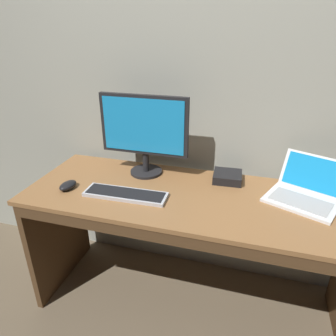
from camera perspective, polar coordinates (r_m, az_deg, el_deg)
ground_plane at (r=2.12m, az=3.57°, el=-23.49°), size 14.00×14.00×0.00m
back_wall at (r=1.79m, az=8.24°, el=26.11°), size 3.66×0.04×3.25m
desk at (r=1.73m, az=3.98°, el=-11.33°), size 1.76×0.64×0.78m
laptop_white at (r=1.71m, az=24.17°, el=-3.98°), size 0.43×0.42×0.20m
external_monitor at (r=1.74m, az=-4.46°, el=6.87°), size 0.51×0.19×0.47m
wired_keyboard at (r=1.62m, az=-7.89°, el=-4.84°), size 0.44×0.14×0.02m
computer_mouse at (r=1.75m, az=-18.08°, el=-3.07°), size 0.08×0.12×0.04m
external_drive_box at (r=1.78m, az=10.96°, el=-1.61°), size 0.17×0.16×0.05m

